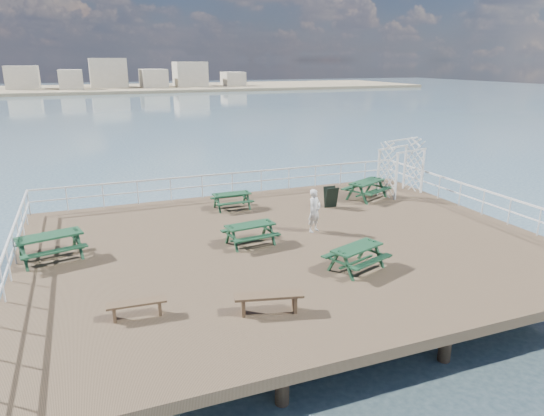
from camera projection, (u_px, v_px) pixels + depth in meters
The scene contains 13 objects.
ground at pixel (288, 246), 17.34m from camera, with size 18.00×14.00×0.30m, color brown.
sea_backdrop at pixel (147, 84), 141.26m from camera, with size 300.00×300.00×9.20m.
railing at pixel (262, 200), 19.31m from camera, with size 17.77×13.76×1.10m.
picnic_table_a at pixel (50, 242), 15.61m from camera, with size 2.30×2.02×0.96m.
picnic_table_b at pixel (232, 197), 21.06m from camera, with size 1.63×1.33×0.79m.
picnic_table_c at pixel (367, 186), 22.56m from camera, with size 2.46×2.28×0.96m.
picnic_table_d at pixel (250, 230), 16.95m from camera, with size 1.86×1.57×0.84m.
picnic_table_e at pixel (357, 253), 14.90m from camera, with size 2.11×1.91×0.85m.
flat_bench_near at pixel (137, 306), 12.16m from camera, with size 1.49×0.43×0.42m.
flat_bench_far at pixel (269, 299), 12.37m from camera, with size 1.82×0.82×0.51m.
trellis_arbor at pixel (401, 170), 23.22m from camera, with size 2.38×1.69×2.67m.
sandwich_board at pixel (331, 197), 21.27m from camera, with size 0.58×0.45×0.93m.
person at pixel (314, 211), 18.14m from camera, with size 0.60×0.39×1.64m, color silver.
Camera 1 is at (-6.42, -14.87, 6.22)m, focal length 32.00 mm.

